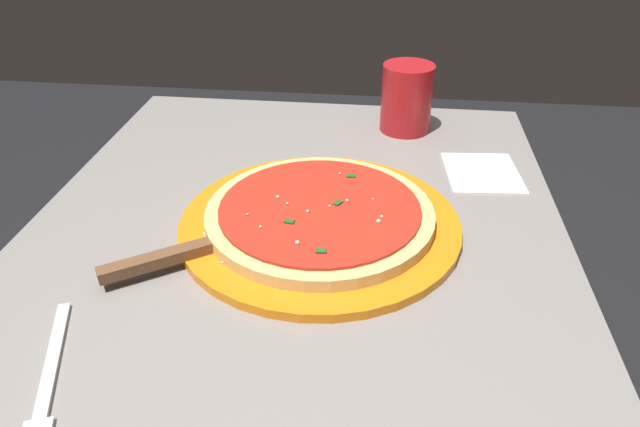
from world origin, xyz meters
TOP-DOWN VIEW (x-y plane):
  - restaurant_table at (0.00, 0.00)m, footprint 0.85×0.69m
  - serving_plate at (-0.00, 0.03)m, footprint 0.36×0.36m
  - pizza at (-0.00, 0.03)m, footprint 0.29×0.29m
  - pizza_server at (0.09, -0.11)m, footprint 0.16×0.21m
  - cup_tall_drink at (-0.32, 0.14)m, footprint 0.09×0.09m
  - napkin_folded_right at (-0.17, 0.26)m, footprint 0.13×0.12m
  - fork at (0.28, -0.18)m, footprint 0.18×0.08m

SIDE VIEW (x-z plane):
  - restaurant_table at x=0.00m, z-range 0.21..0.98m
  - napkin_folded_right at x=-0.17m, z-range 0.77..0.77m
  - fork at x=0.28m, z-range 0.77..0.78m
  - serving_plate at x=0.00m, z-range 0.77..0.78m
  - pizza_server at x=0.09m, z-range 0.78..0.80m
  - pizza at x=0.00m, z-range 0.78..0.81m
  - cup_tall_drink at x=-0.32m, z-range 0.77..0.89m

